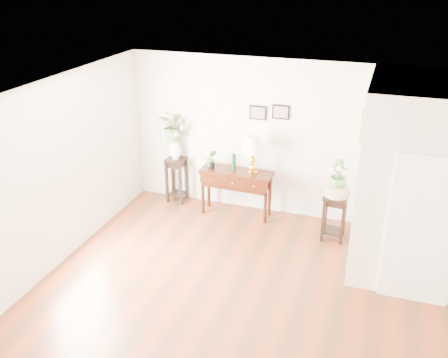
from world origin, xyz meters
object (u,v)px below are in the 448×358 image
at_px(plant_stand_a, 177,180).
at_px(plant_stand_b, 334,217).
at_px(table_lamp, 253,154).
at_px(console_table, 236,193).

height_order(plant_stand_a, plant_stand_b, plant_stand_a).
bearing_deg(table_lamp, plant_stand_b, -11.52).
bearing_deg(console_table, plant_stand_b, -7.83).
relative_size(console_table, table_lamp, 1.88).
height_order(console_table, plant_stand_a, plant_stand_a).
bearing_deg(plant_stand_a, table_lamp, -6.63).
distance_m(console_table, table_lamp, 0.83).
bearing_deg(plant_stand_b, table_lamp, 168.48).
distance_m(console_table, plant_stand_b, 1.81).
xyz_separation_m(console_table, plant_stand_a, (-1.24, 0.18, 0.01)).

